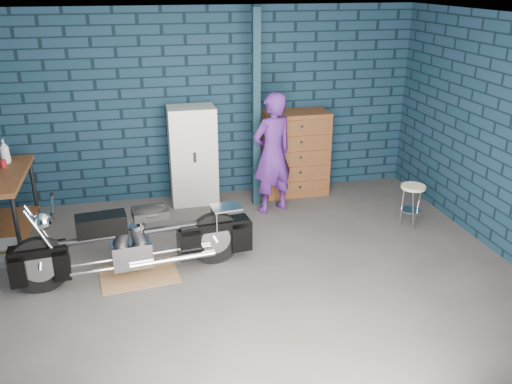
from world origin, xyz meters
TOP-DOWN VIEW (x-y plane):
  - ground at (0.00, 0.00)m, footprint 6.00×6.00m
  - room_walls at (0.00, 0.55)m, footprint 6.02×5.01m
  - support_post at (0.55, 1.95)m, footprint 0.10×0.10m
  - workbench at (-2.68, 1.40)m, footprint 0.60×1.40m
  - drip_mat at (-1.16, 0.27)m, footprint 0.89×0.71m
  - motorcycle at (-1.16, 0.27)m, footprint 2.24×0.83m
  - person at (0.71, 1.67)m, footprint 0.71×0.59m
  - storage_bin at (-2.66, 0.90)m, footprint 0.39×0.28m
  - locker at (-0.30, 2.23)m, footprint 0.65×0.47m
  - tool_chest at (1.21, 2.23)m, footprint 0.93×0.52m
  - shop_stool at (2.34, 0.77)m, footprint 0.38×0.38m
  - mug_red at (-2.65, 1.62)m, footprint 0.08×0.08m
  - bottle at (-2.65, 1.79)m, footprint 0.12×0.12m

SIDE VIEW (x-z plane):
  - ground at x=0.00m, z-range 0.00..0.00m
  - drip_mat at x=-1.16m, z-range 0.00..0.01m
  - storage_bin at x=-2.66m, z-range 0.00..0.24m
  - shop_stool at x=2.34m, z-range 0.00..0.57m
  - workbench at x=-2.68m, z-range 0.00..0.91m
  - motorcycle at x=-1.16m, z-range 0.00..0.96m
  - tool_chest at x=1.21m, z-range 0.00..1.24m
  - locker at x=-0.30m, z-range 0.00..1.40m
  - person at x=0.71m, z-range 0.00..1.66m
  - mug_red at x=-2.65m, z-range 0.91..1.01m
  - bottle at x=-2.65m, z-range 0.91..1.21m
  - support_post at x=0.55m, z-range 0.00..2.70m
  - room_walls at x=0.00m, z-range 0.55..3.26m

